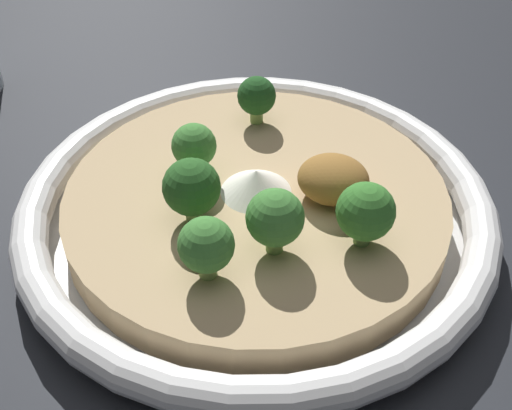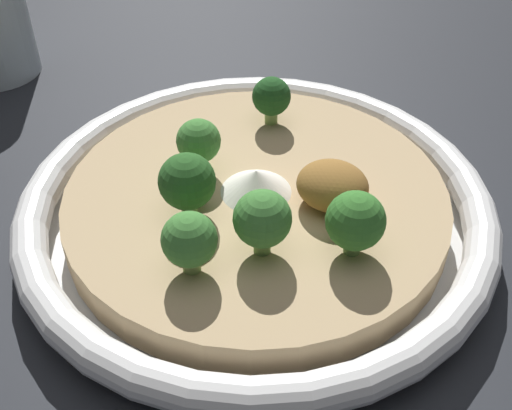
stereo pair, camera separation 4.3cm
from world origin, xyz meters
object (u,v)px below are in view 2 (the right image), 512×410
at_px(broccoli_back_right, 187,182).
at_px(broccoli_front_right, 271,97).
at_px(broccoli_back, 189,240).
at_px(broccoli_left, 355,221).
at_px(broccoli_back_left, 262,220).
at_px(risotto_bowl, 256,208).
at_px(broccoli_right, 199,142).

bearing_deg(broccoli_back_right, broccoli_front_right, -93.75).
xyz_separation_m(broccoli_back, broccoli_left, (-0.08, -0.05, 0.00)).
bearing_deg(broccoli_back_right, broccoli_back, 119.60).
xyz_separation_m(broccoli_back, broccoli_back_left, (-0.03, -0.03, 0.00)).
xyz_separation_m(broccoli_back_right, broccoli_left, (-0.10, -0.01, -0.00)).
distance_m(risotto_bowl, broccoli_right, 0.06).
bearing_deg(broccoli_front_right, risotto_bowl, 105.78).
height_order(risotto_bowl, broccoli_front_right, broccoli_front_right).
bearing_deg(broccoli_left, broccoli_back_left, 23.06).
xyz_separation_m(broccoli_back, broccoli_front_right, (0.02, -0.16, -0.00)).
height_order(broccoli_back, broccoli_right, same).
xyz_separation_m(broccoli_back, broccoli_back_right, (0.02, -0.04, 0.00)).
distance_m(broccoli_right, broccoli_back_right, 0.04).
distance_m(broccoli_back_right, broccoli_back_left, 0.06).
distance_m(risotto_bowl, broccoli_front_right, 0.09).
height_order(broccoli_back, broccoli_back_right, broccoli_back_right).
bearing_deg(broccoli_back, broccoli_left, -147.61).
relative_size(risotto_bowl, broccoli_back_left, 7.49).
distance_m(broccoli_back, broccoli_right, 0.09).
bearing_deg(broccoli_front_right, broccoli_right, 73.97).
xyz_separation_m(broccoli_back_left, broccoli_left, (-0.05, -0.02, -0.00)).
bearing_deg(broccoli_front_right, broccoli_back_left, 110.41).
distance_m(broccoli_right, broccoli_front_right, 0.08).
xyz_separation_m(risotto_bowl, broccoli_front_right, (0.02, -0.08, 0.04)).
bearing_deg(broccoli_back_right, risotto_bowl, -130.00).
distance_m(broccoli_back, broccoli_back_right, 0.05).
xyz_separation_m(risotto_bowl, broccoli_back_left, (-0.03, 0.05, 0.04)).
relative_size(broccoli_back_left, broccoli_left, 1.02).
distance_m(broccoli_front_right, broccoli_left, 0.14).
relative_size(broccoli_right, broccoli_front_right, 1.07).
relative_size(risotto_bowl, broccoli_back_right, 7.43).
xyz_separation_m(risotto_bowl, broccoli_right, (0.04, -0.01, 0.04)).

